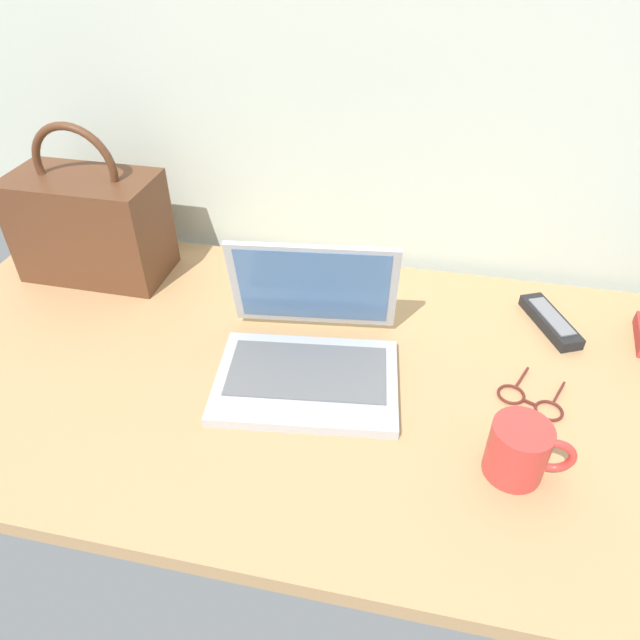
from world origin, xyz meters
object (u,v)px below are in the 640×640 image
(coffee_mug, at_px, (520,450))
(handbag, at_px, (90,224))
(eyeglasses, at_px, (531,401))
(remote_control_near, at_px, (550,321))
(laptop, at_px, (309,347))

(coffee_mug, height_order, handbag, handbag)
(handbag, bearing_deg, coffee_mug, -23.28)
(coffee_mug, relative_size, eyeglasses, 0.94)
(remote_control_near, distance_m, eyeglasses, 0.23)
(laptop, distance_m, remote_control_near, 0.48)
(laptop, distance_m, eyeglasses, 0.38)
(laptop, bearing_deg, handbag, 157.67)
(eyeglasses, relative_size, handbag, 0.40)
(coffee_mug, xyz_separation_m, remote_control_near, (0.09, 0.37, -0.04))
(coffee_mug, bearing_deg, laptop, 155.33)
(remote_control_near, bearing_deg, handbag, 179.98)
(remote_control_near, xyz_separation_m, handbag, (-0.95, 0.00, 0.10))
(laptop, distance_m, coffee_mug, 0.38)
(coffee_mug, distance_m, handbag, 0.94)
(laptop, xyz_separation_m, eyeglasses, (0.38, -0.01, -0.04))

